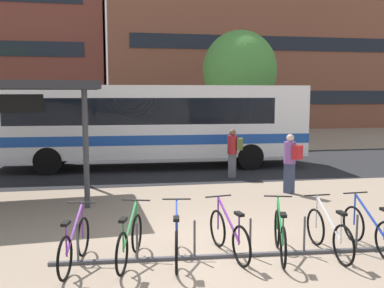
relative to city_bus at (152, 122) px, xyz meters
name	(u,v)px	position (x,y,z in m)	size (l,w,h in m)	color
ground	(218,250)	(0.41, -9.32, -1.78)	(200.00, 200.00, 0.00)	gray
bus_lane_asphalt	(163,166)	(0.41, 0.00, -1.77)	(80.00, 7.20, 0.01)	#232326
city_bus	(152,122)	(0.00, 0.00, 0.00)	(12.11, 3.02, 3.20)	white
bike_rack	(277,250)	(1.40, -9.77, -1.68)	(8.00, 0.55, 0.70)	#47474C
parked_bicycle_purple_0	(75,245)	(-2.14, -9.68, -1.39)	(0.56, 1.70, 0.99)	black
parked_bicycle_green_1	(130,241)	(-1.22, -9.66, -1.39)	(0.65, 1.67, 0.99)	black
parked_bicycle_blue_2	(177,240)	(-0.43, -9.73, -1.39)	(0.52, 1.71, 0.99)	black
parked_bicycle_purple_3	(229,235)	(0.53, -9.65, -1.39)	(0.52, 1.71, 0.99)	black
parked_bicycle_green_4	(280,236)	(1.42, -9.84, -1.39)	(0.64, 1.67, 0.99)	black
parked_bicycle_white_5	(329,234)	(2.32, -9.90, -1.39)	(0.52, 1.72, 0.99)	black
parked_bicycle_blue_6	(370,230)	(3.16, -9.85, -1.39)	(0.52, 1.72, 0.99)	black
commuter_olive_pack_0	(233,150)	(2.57, -2.66, -0.81)	(0.60, 0.49, 1.68)	#565660
commuter_red_pack_2	(291,159)	(3.56, -5.24, -0.78)	(0.54, 0.60, 1.73)	#2D3851
street_tree_0	(240,70)	(5.96, 8.22, 2.50)	(4.42, 4.42, 6.64)	brown
building_right_wing	(259,7)	(11.69, 21.59, 8.97)	(27.12, 10.67, 21.48)	brown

